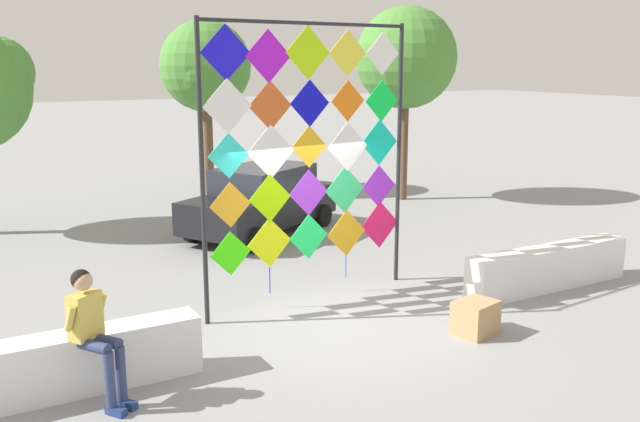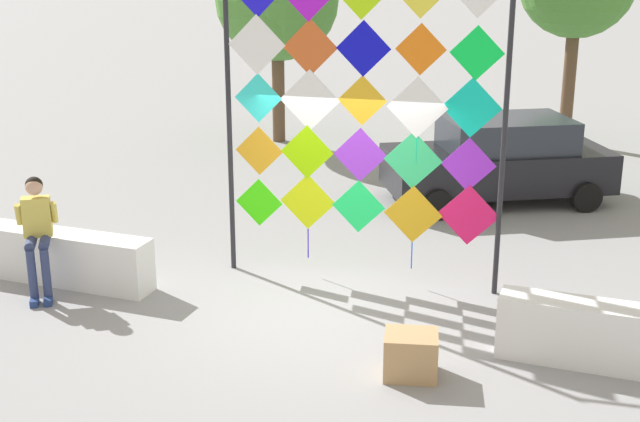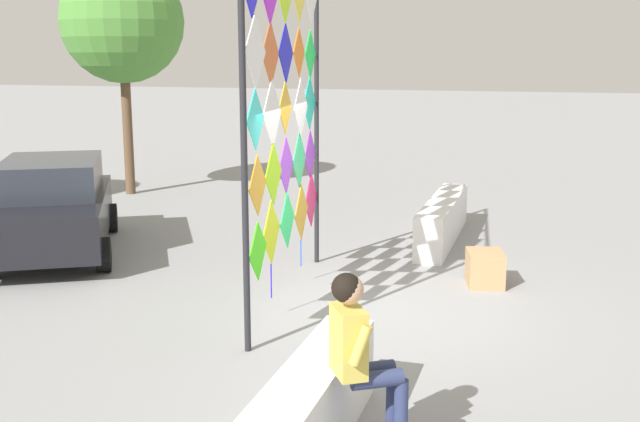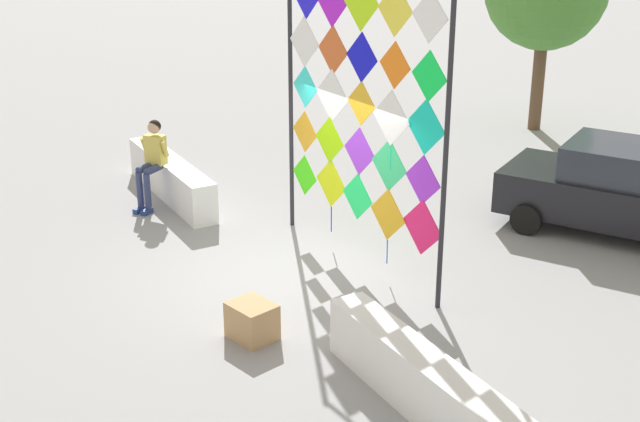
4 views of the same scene
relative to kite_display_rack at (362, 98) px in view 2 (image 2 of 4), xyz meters
The scene contains 7 objects.
ground 2.77m from the kite_display_rack, 97.91° to the right, with size 120.00×120.00×0.00m, color gray.
plaza_ledge_left 4.86m from the kite_display_rack, 160.19° to the right, with size 3.31×0.45×0.72m, color white.
kite_display_rack is the anchor object (origin of this frame).
seated_vendor 4.51m from the kite_display_rack, 152.89° to the right, with size 0.68×0.76×1.57m.
parked_car 4.87m from the kite_display_rack, 75.24° to the left, with size 4.17×3.35×1.50m.
cardboard_box_large 3.58m from the kite_display_rack, 60.74° to the right, with size 0.57×0.48×0.48m, color tan.
tree_broadleaf 8.50m from the kite_display_rack, 120.03° to the left, with size 2.77×2.72×4.55m.
Camera 2 is at (3.51, -9.49, 4.52)m, focal length 49.01 mm.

